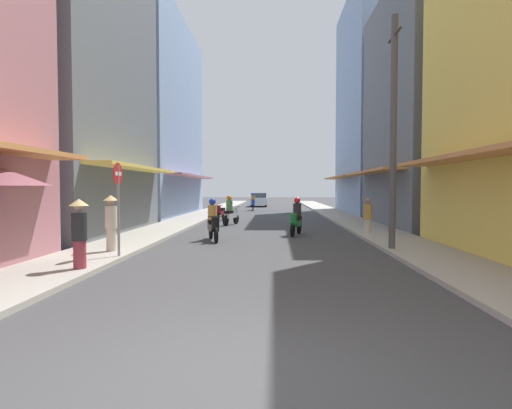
# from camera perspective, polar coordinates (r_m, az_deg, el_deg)

# --- Properties ---
(ground_plane) EXTENTS (120.80, 120.80, 0.00)m
(ground_plane) POSITION_cam_1_polar(r_m,az_deg,el_deg) (27.71, 1.87, -1.76)
(ground_plane) COLOR #424244
(sidewalk_left) EXTENTS (2.20, 62.91, 0.12)m
(sidewalk_left) POSITION_cam_1_polar(r_m,az_deg,el_deg) (28.18, -7.95, -1.59)
(sidewalk_left) COLOR #ADA89E
(sidewalk_left) RESTS_ON ground
(sidewalk_right) EXTENTS (2.20, 62.91, 0.12)m
(sidewalk_right) POSITION_cam_1_polar(r_m,az_deg,el_deg) (28.05, 11.74, -1.63)
(sidewalk_right) COLOR #ADA89E
(sidewalk_right) RESTS_ON ground
(building_left_mid) EXTENTS (7.05, 9.10, 15.45)m
(building_left_mid) POSITION_cam_1_polar(r_m,az_deg,el_deg) (20.22, -26.25, 18.60)
(building_left_mid) COLOR slate
(building_left_mid) RESTS_ON ground
(building_left_far) EXTENTS (7.05, 13.05, 13.64)m
(building_left_far) POSITION_cam_1_polar(r_m,az_deg,el_deg) (30.49, -15.40, 11.38)
(building_left_far) COLOR #8CA5CC
(building_left_far) RESTS_ON ground
(building_right_mid) EXTENTS (7.05, 9.33, 11.99)m
(building_right_mid) POSITION_cam_1_polar(r_m,az_deg,el_deg) (23.35, 24.59, 12.03)
(building_right_mid) COLOR slate
(building_right_mid) RESTS_ON ground
(building_right_far) EXTENTS (7.05, 10.98, 16.60)m
(building_right_far) POSITION_cam_1_polar(r_m,az_deg,el_deg) (33.90, 17.63, 12.96)
(building_right_far) COLOR #8CA5CC
(building_right_far) RESTS_ON ground
(motorbike_black) EXTENTS (0.73, 1.75, 1.58)m
(motorbike_black) POSITION_cam_1_polar(r_m,az_deg,el_deg) (15.28, -6.01, -2.43)
(motorbike_black) COLOR black
(motorbike_black) RESTS_ON ground
(motorbike_maroon) EXTENTS (0.57, 1.80, 0.96)m
(motorbike_maroon) POSITION_cam_1_polar(r_m,az_deg,el_deg) (24.47, -4.99, -1.12)
(motorbike_maroon) COLOR black
(motorbike_maroon) RESTS_ON ground
(motorbike_green) EXTENTS (0.69, 1.76, 1.58)m
(motorbike_green) POSITION_cam_1_polar(r_m,az_deg,el_deg) (17.05, 5.64, -1.94)
(motorbike_green) COLOR black
(motorbike_green) RESTS_ON ground
(motorbike_white) EXTENTS (0.78, 1.73, 1.58)m
(motorbike_white) POSITION_cam_1_polar(r_m,az_deg,el_deg) (21.68, -3.54, -1.03)
(motorbike_white) COLOR black
(motorbike_white) RESTS_ON ground
(motorbike_blue) EXTENTS (0.55, 1.81, 1.58)m
(motorbike_blue) POSITION_cam_1_polar(r_m,az_deg,el_deg) (35.69, -0.41, 0.28)
(motorbike_blue) COLOR black
(motorbike_blue) RESTS_ON ground
(parked_car) EXTENTS (1.86, 4.14, 1.45)m
(parked_car) POSITION_cam_1_polar(r_m,az_deg,el_deg) (43.57, 0.40, 0.69)
(parked_car) COLOR silver
(parked_car) RESTS_ON ground
(pedestrian_far) EXTENTS (0.44, 0.44, 1.76)m
(pedestrian_far) POSITION_cam_1_polar(r_m,az_deg,el_deg) (12.66, -19.58, -2.23)
(pedestrian_far) COLOR beige
(pedestrian_far) RESTS_ON ground
(pedestrian_crossing) EXTENTS (0.34, 0.34, 1.56)m
(pedestrian_crossing) POSITION_cam_1_polar(r_m,az_deg,el_deg) (17.29, 15.35, -1.72)
(pedestrian_crossing) COLOR beige
(pedestrian_crossing) RESTS_ON ground
(pedestrian_foreground) EXTENTS (0.44, 0.44, 1.72)m
(pedestrian_foreground) POSITION_cam_1_polar(r_m,az_deg,el_deg) (10.18, -23.44, -3.49)
(pedestrian_foreground) COLOR #99333F
(pedestrian_foreground) RESTS_ON ground
(utility_pole) EXTENTS (0.20, 1.20, 7.15)m
(utility_pole) POSITION_cam_1_polar(r_m,az_deg,el_deg) (13.22, 18.63, 9.54)
(utility_pole) COLOR #4C4C4F
(utility_pole) RESTS_ON ground
(street_sign_no_entry) EXTENTS (0.07, 0.60, 2.65)m
(street_sign_no_entry) POSITION_cam_1_polar(r_m,az_deg,el_deg) (11.62, -18.69, 0.97)
(street_sign_no_entry) COLOR gray
(street_sign_no_entry) RESTS_ON ground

